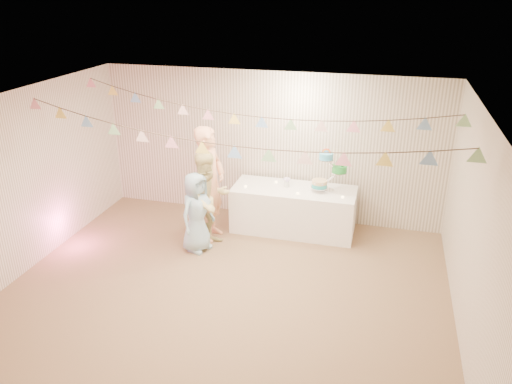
% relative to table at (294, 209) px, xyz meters
% --- Properties ---
extents(floor, '(6.00, 6.00, 0.00)m').
position_rel_table_xyz_m(floor, '(-0.54, -1.99, -0.38)').
color(floor, brown).
rests_on(floor, ground).
extents(ceiling, '(6.00, 6.00, 0.00)m').
position_rel_table_xyz_m(ceiling, '(-0.54, -1.99, 2.22)').
color(ceiling, silver).
rests_on(ceiling, ground).
extents(back_wall, '(6.00, 6.00, 0.00)m').
position_rel_table_xyz_m(back_wall, '(-0.54, 0.51, 0.92)').
color(back_wall, silver).
rests_on(back_wall, ground).
extents(front_wall, '(6.00, 6.00, 0.00)m').
position_rel_table_xyz_m(front_wall, '(-0.54, -4.49, 0.92)').
color(front_wall, silver).
rests_on(front_wall, ground).
extents(left_wall, '(5.00, 5.00, 0.00)m').
position_rel_table_xyz_m(left_wall, '(-3.54, -1.99, 0.92)').
color(left_wall, silver).
rests_on(left_wall, ground).
extents(right_wall, '(5.00, 5.00, 0.00)m').
position_rel_table_xyz_m(right_wall, '(2.46, -1.99, 0.92)').
color(right_wall, silver).
rests_on(right_wall, ground).
extents(table, '(2.05, 0.82, 0.77)m').
position_rel_table_xyz_m(table, '(0.00, 0.00, 0.00)').
color(table, white).
rests_on(table, floor).
extents(cake_stand, '(0.61, 0.36, 0.68)m').
position_rel_table_xyz_m(cake_stand, '(0.55, 0.05, 0.71)').
color(cake_stand, silver).
rests_on(cake_stand, table).
extents(cake_bottom, '(0.31, 0.31, 0.15)m').
position_rel_table_xyz_m(cake_bottom, '(0.40, -0.01, 0.45)').
color(cake_bottom, teal).
rests_on(cake_bottom, cake_stand).
extents(cake_middle, '(0.27, 0.27, 0.22)m').
position_rel_table_xyz_m(cake_middle, '(0.73, 0.14, 0.72)').
color(cake_middle, '#1E8D32').
rests_on(cake_middle, cake_stand).
extents(cake_top_tier, '(0.25, 0.25, 0.19)m').
position_rel_table_xyz_m(cake_top_tier, '(0.49, 0.02, 0.99)').
color(cake_top_tier, '#47B1E0').
rests_on(cake_top_tier, cake_stand).
extents(platter, '(0.30, 0.30, 0.02)m').
position_rel_table_xyz_m(platter, '(-0.64, -0.05, 0.38)').
color(platter, white).
rests_on(platter, table).
extents(posy, '(0.14, 0.14, 0.16)m').
position_rel_table_xyz_m(posy, '(-0.14, 0.05, 0.45)').
color(posy, white).
rests_on(posy, table).
extents(person_adult_a, '(0.53, 0.74, 1.90)m').
position_rel_table_xyz_m(person_adult_a, '(-1.27, -0.60, 0.57)').
color(person_adult_a, '#EAA37A').
rests_on(person_adult_a, floor).
extents(person_adult_b, '(0.94, 0.97, 1.58)m').
position_rel_table_xyz_m(person_adult_b, '(-1.20, -0.86, 0.41)').
color(person_adult_b, '#D5C783').
rests_on(person_adult_b, floor).
extents(person_child, '(0.61, 0.74, 1.30)m').
position_rel_table_xyz_m(person_child, '(-1.33, -1.05, 0.26)').
color(person_child, '#95BDD3').
rests_on(person_child, floor).
extents(bunting_back, '(5.60, 1.10, 0.40)m').
position_rel_table_xyz_m(bunting_back, '(-0.54, -0.89, 1.97)').
color(bunting_back, pink).
rests_on(bunting_back, ceiling).
extents(bunting_front, '(5.60, 0.90, 0.36)m').
position_rel_table_xyz_m(bunting_front, '(-0.54, -2.19, 1.94)').
color(bunting_front, '#72A5E5').
rests_on(bunting_front, ceiling).
extents(tealight_0, '(0.04, 0.04, 0.03)m').
position_rel_table_xyz_m(tealight_0, '(-0.80, -0.15, 0.40)').
color(tealight_0, '#FFD88C').
rests_on(tealight_0, table).
extents(tealight_1, '(0.04, 0.04, 0.03)m').
position_rel_table_xyz_m(tealight_1, '(-0.35, 0.18, 0.40)').
color(tealight_1, '#FFD88C').
rests_on(tealight_1, table).
extents(tealight_2, '(0.04, 0.04, 0.03)m').
position_rel_table_xyz_m(tealight_2, '(0.10, -0.22, 0.40)').
color(tealight_2, '#FFD88C').
rests_on(tealight_2, table).
extents(tealight_3, '(0.04, 0.04, 0.03)m').
position_rel_table_xyz_m(tealight_3, '(0.35, 0.22, 0.40)').
color(tealight_3, '#FFD88C').
rests_on(tealight_3, table).
extents(tealight_4, '(0.04, 0.04, 0.03)m').
position_rel_table_xyz_m(tealight_4, '(0.82, -0.18, 0.40)').
color(tealight_4, '#FFD88C').
rests_on(tealight_4, table).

